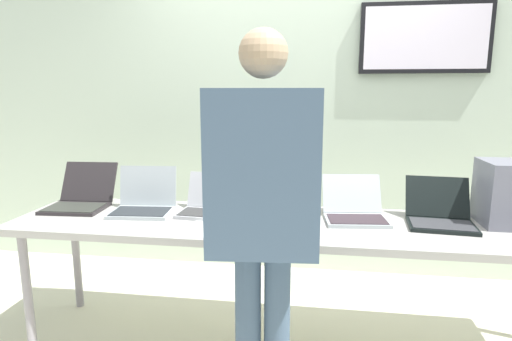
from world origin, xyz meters
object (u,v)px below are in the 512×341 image
object	(u,v)px
laptop_station_2	(211,205)
laptop_station_5	(440,214)
laptop_station_0	(81,198)
laptop_station_1	(144,202)
workbench	(286,230)
person	(263,201)
laptop_station_4	(354,210)
laptop_station_3	(279,208)

from	to	relation	value
laptop_station_2	laptop_station_5	distance (m)	1.29
laptop_station_0	laptop_station_1	distance (m)	0.44
workbench	laptop_station_2	size ratio (longest dim) A/B	8.46
workbench	laptop_station_0	xyz separation A→B (m)	(-1.30, 0.13, 0.11)
laptop_station_2	person	size ratio (longest dim) A/B	0.21
workbench	laptop_station_4	world-z (taller)	laptop_station_4
laptop_station_3	person	distance (m)	0.73
laptop_station_1	laptop_station_4	world-z (taller)	laptop_station_1
laptop_station_3	laptop_station_2	bearing A→B (deg)	175.04
laptop_station_3	laptop_station_5	bearing A→B (deg)	1.10
workbench	laptop_station_4	distance (m)	0.41
laptop_station_1	laptop_station_4	distance (m)	1.24
laptop_station_5	person	bearing A→B (deg)	-141.28
laptop_station_1	laptop_station_5	xyz separation A→B (m)	(1.70, 0.01, -0.01)
laptop_station_1	laptop_station_0	bearing A→B (deg)	173.78
laptop_station_0	laptop_station_4	bearing A→B (deg)	-0.40
laptop_station_4	laptop_station_2	bearing A→B (deg)	-179.42
laptop_station_0	laptop_station_2	xyz separation A→B (m)	(0.84, -0.02, -0.01)
laptop_station_2	person	distance (m)	0.87
laptop_station_4	laptop_station_5	world-z (taller)	laptop_station_5
laptop_station_1	laptop_station_2	world-z (taller)	laptop_station_1
laptop_station_0	laptop_station_2	world-z (taller)	laptop_station_0
laptop_station_2	laptop_station_5	xyz separation A→B (m)	(1.29, -0.02, 0.00)
workbench	laptop_station_1	size ratio (longest dim) A/B	8.26
workbench	person	bearing A→B (deg)	-94.51
laptop_station_5	person	xyz separation A→B (m)	(-0.89, -0.71, 0.23)
laptop_station_3	laptop_station_4	distance (m)	0.43
laptop_station_0	laptop_station_4	size ratio (longest dim) A/B	1.08
laptop_station_5	laptop_station_3	bearing A→B (deg)	-178.90
workbench	laptop_station_3	size ratio (longest dim) A/B	9.79
laptop_station_0	laptop_station_5	distance (m)	2.14
laptop_station_1	laptop_station_3	bearing A→B (deg)	-0.58
laptop_station_0	laptop_station_4	xyz separation A→B (m)	(1.68, -0.01, -0.01)
person	laptop_station_3	bearing A→B (deg)	89.62
laptop_station_2	laptop_station_4	size ratio (longest dim) A/B	0.95
workbench	laptop_station_1	bearing A→B (deg)	174.64
workbench	laptop_station_2	world-z (taller)	laptop_station_2
laptop_station_2	laptop_station_5	bearing A→B (deg)	-0.83
laptop_station_0	laptop_station_2	distance (m)	0.84
laptop_station_1	laptop_station_2	distance (m)	0.41
laptop_station_2	laptop_station_1	bearing A→B (deg)	-176.14
workbench	laptop_station_5	distance (m)	0.85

